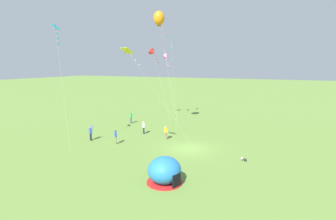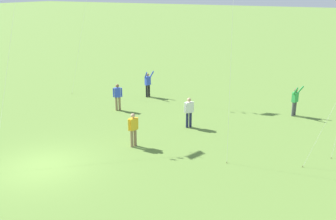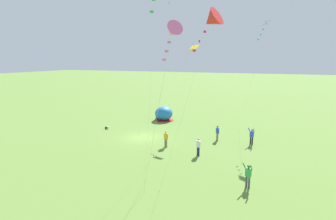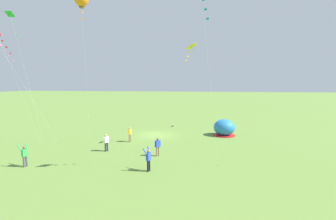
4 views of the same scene
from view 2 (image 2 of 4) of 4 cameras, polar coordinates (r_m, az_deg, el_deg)
ground_plane at (r=18.34m, az=-17.63°, el=-7.82°), size 300.00×300.00×0.00m
person_far_back at (r=28.05m, az=-2.94°, el=3.90°), size 0.61×0.71×1.89m
person_watching_sky at (r=25.11m, az=-7.31°, el=2.07°), size 0.50×0.42×1.72m
person_with_toddler at (r=21.88m, az=3.06°, el=-0.14°), size 0.43×0.47×1.72m
person_flying_kite at (r=25.04m, az=17.95°, el=1.38°), size 0.61×0.71×1.89m
person_near_tent at (r=19.30m, az=-5.07°, el=-2.64°), size 0.37×0.55×1.72m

